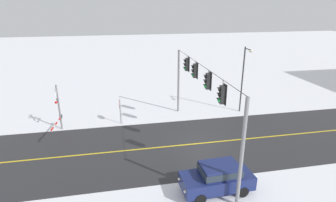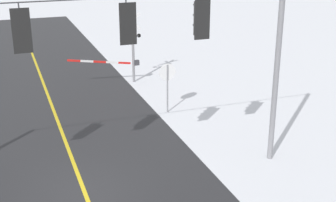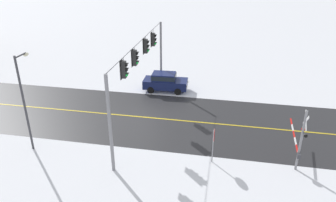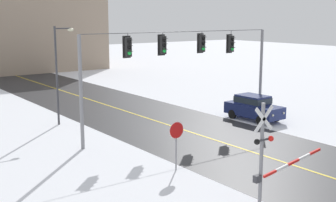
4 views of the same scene
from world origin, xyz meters
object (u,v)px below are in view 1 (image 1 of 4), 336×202
stop_sign (120,106)px  railroad_crossing (58,109)px  streetlamp_near (244,74)px  parked_car_navy (218,177)px

stop_sign → railroad_crossing: railroad_crossing is taller
stop_sign → streetlamp_near: size_ratio=0.36×
stop_sign → parked_car_navy: size_ratio=0.55×
railroad_crossing → streetlamp_near: streetlamp_near is taller
stop_sign → parked_car_navy: stop_sign is taller
railroad_crossing → parked_car_navy: (10.22, 10.27, -1.06)m
stop_sign → streetlamp_near: (-0.56, 11.97, 2.20)m
parked_car_navy → streetlamp_near: 13.47m
streetlamp_near → parked_car_navy: bearing=-31.0°
parked_car_navy → streetlamp_near: size_ratio=0.66×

